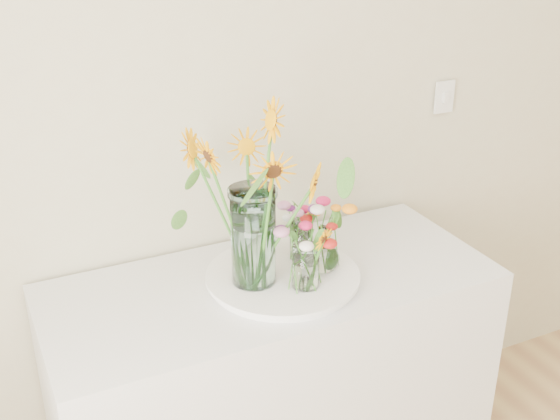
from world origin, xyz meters
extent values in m
cube|color=white|center=(-0.38, 1.93, 0.45)|extent=(1.40, 0.60, 0.90)
cylinder|color=white|center=(-0.35, 1.90, 0.91)|extent=(0.45, 0.45, 0.02)
cylinder|color=#AAD1D3|center=(-0.45, 1.90, 1.08)|extent=(0.14, 0.14, 0.31)
cylinder|color=white|center=(-0.33, 1.81, 0.99)|extent=(0.10, 0.10, 0.14)
cylinder|color=white|center=(-0.25, 1.98, 0.99)|extent=(0.08, 0.08, 0.13)
camera|label=1|loc=(-1.17, 0.23, 2.01)|focal=45.00mm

